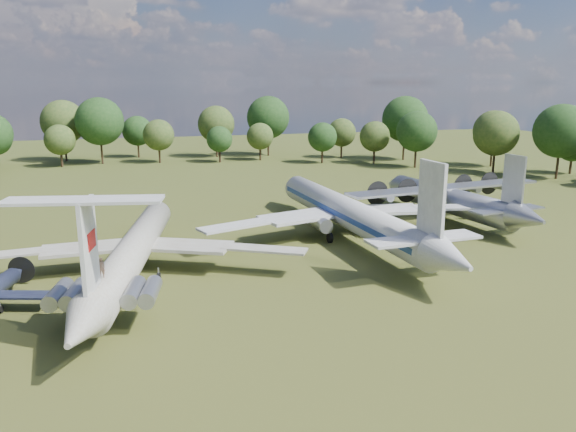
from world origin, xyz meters
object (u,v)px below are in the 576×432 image
object	(u,v)px
il62_airliner	(134,257)
an12_transport	(449,203)
person_on_il62	(101,268)
tu104_jet	(348,219)

from	to	relation	value
il62_airliner	an12_transport	distance (m)	45.52
person_on_il62	an12_transport	bearing A→B (deg)	-163.36
il62_airliner	tu104_jet	distance (m)	27.10
an12_transport	person_on_il62	bearing A→B (deg)	-158.80
tu104_jet	an12_transport	bearing A→B (deg)	13.68
tu104_jet	an12_transport	distance (m)	18.42
il62_airliner	person_on_il62	world-z (taller)	person_on_il62
il62_airliner	an12_transport	xyz separation A→B (m)	(43.56, 13.22, 0.08)
tu104_jet	person_on_il62	size ratio (longest dim) A/B	31.31
tu104_jet	person_on_il62	xyz separation A→B (m)	(-28.45, -19.81, 2.68)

